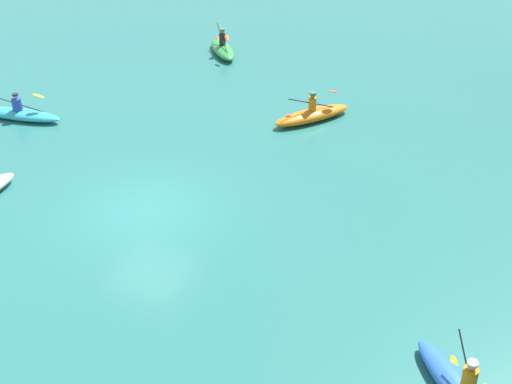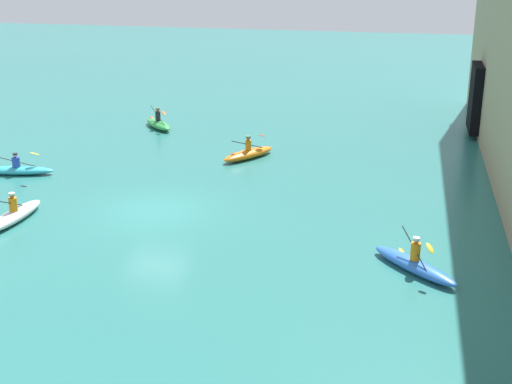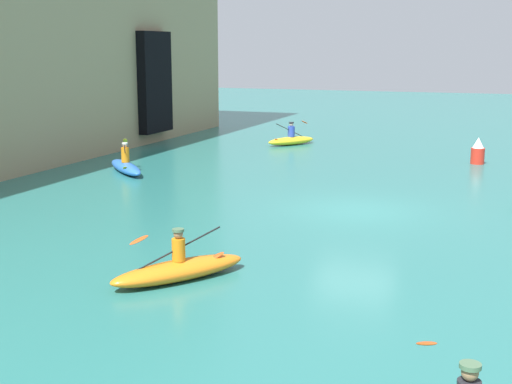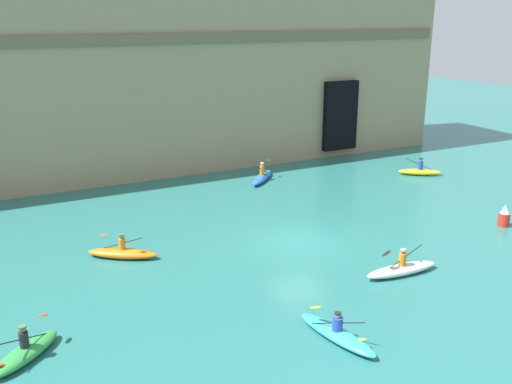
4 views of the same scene
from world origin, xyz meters
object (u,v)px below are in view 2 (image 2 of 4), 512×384
at_px(kayak_blue, 414,264).
at_px(kayak_cyan, 17,170).
at_px(kayak_orange, 248,153).
at_px(kayak_white, 14,215).
at_px(kayak_green, 158,124).

relative_size(kayak_blue, kayak_cyan, 0.88).
height_order(kayak_blue, kayak_orange, kayak_blue).
relative_size(kayak_blue, kayak_white, 0.88).
bearing_deg(kayak_white, kayak_cyan, 32.12).
distance_m(kayak_green, kayak_cyan, 10.13).
distance_m(kayak_orange, kayak_white, 12.25).
distance_m(kayak_cyan, kayak_white, 6.05).
height_order(kayak_green, kayak_cyan, kayak_green).
relative_size(kayak_cyan, kayak_white, 1.00).
relative_size(kayak_blue, kayak_orange, 0.99).
xyz_separation_m(kayak_blue, kayak_cyan, (-6.60, -18.06, -0.03)).
relative_size(kayak_orange, kayak_white, 0.89).
distance_m(kayak_orange, kayak_cyan, 11.01).
bearing_deg(kayak_orange, kayak_green, 87.13).
xyz_separation_m(kayak_cyan, kayak_white, (5.31, 2.91, 0.03)).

